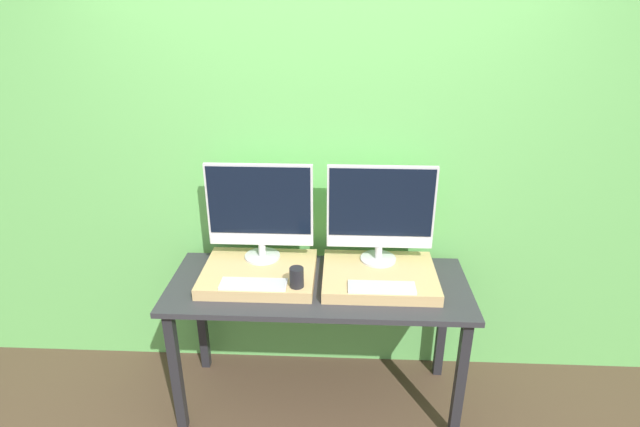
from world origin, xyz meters
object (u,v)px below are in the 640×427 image
Objects in this scene: monitor_left at (260,209)px; keyboard_right at (382,287)px; keyboard_left at (253,284)px; monitor_right at (381,211)px; mug at (297,277)px.

monitor_left is 1.69× the size of keyboard_right.
keyboard_right is (0.64, 0.00, 0.00)m from keyboard_left.
keyboard_left is 0.59× the size of monitor_right.
keyboard_right is at bearing 0.00° from keyboard_left.
keyboard_left is 1.00× the size of keyboard_right.
mug is at bearing 0.00° from keyboard_left.
mug is 0.57m from monitor_right.
keyboard_left is 0.76m from monitor_right.
keyboard_left is at bearing -155.46° from monitor_right.
monitor_left is at bearing 180.00° from monitor_right.
keyboard_right is (0.64, -0.29, -0.28)m from monitor_left.
monitor_right reaches higher than keyboard_right.
monitor_left reaches higher than keyboard_left.
mug is (0.22, 0.00, 0.04)m from keyboard_left.
monitor_left is 0.64m from monitor_right.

